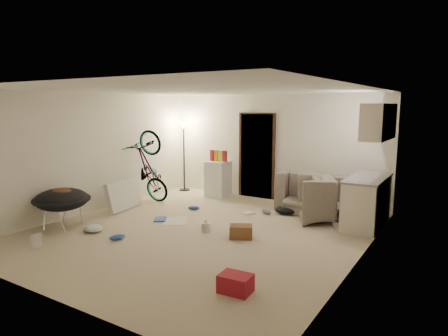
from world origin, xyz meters
The scene contains 36 objects.
floor centered at (0.00, 0.00, -0.01)m, with size 5.50×6.00×0.02m, color #C6B598.
ceiling centered at (0.00, 0.00, 2.51)m, with size 5.50×6.00×0.02m, color white.
wall_back centered at (0.00, 3.01, 1.25)m, with size 5.50×0.02×2.50m, color white.
wall_front centered at (0.00, -3.01, 1.25)m, with size 5.50×0.02×2.50m, color white.
wall_left centered at (-2.76, 0.00, 1.25)m, with size 0.02×6.00×2.50m, color white.
wall_right centered at (2.76, 0.00, 1.25)m, with size 0.02×6.00×2.50m, color white.
doorway centered at (-0.40, 2.97, 1.02)m, with size 0.85×0.10×2.04m, color black.
door_trim centered at (-0.40, 2.94, 1.02)m, with size 0.97×0.04×2.10m, color #392013.
floor_lamp centered at (-2.40, 2.65, 1.31)m, with size 0.28×0.28×1.81m.
kitchen_counter centered at (2.43, 2.00, 0.44)m, with size 0.60×1.50×0.88m, color beige.
counter_top centered at (2.43, 2.00, 0.90)m, with size 0.64×1.54×0.04m, color gray.
kitchen_uppers centered at (2.56, 2.00, 1.95)m, with size 0.38×1.40×0.65m, color beige.
sofa centered at (1.57, 2.45, 0.31)m, with size 2.13×0.83×0.62m, color #353C36.
armchair centered at (1.81, 1.92, 0.32)m, with size 0.98×0.86×0.64m, color #353C36.
bicycle centered at (-2.30, 1.18, 0.45)m, with size 0.60×1.72×0.91m, color black.
book_asset centered at (-1.72, -2.17, 0.01)m, with size 0.17×0.24×0.02m, color maroon.
mini_fridge centered at (-1.26, 2.55, 0.44)m, with size 0.52×0.52×0.88m, color white.
snack_box_0 centered at (-1.43, 2.55, 1.00)m, with size 0.10×0.07×0.30m, color maroon.
snack_box_1 centered at (-1.31, 2.55, 1.00)m, with size 0.10×0.07×0.30m, color #C58318.
snack_box_2 centered at (-1.19, 2.55, 1.00)m, with size 0.10×0.07×0.30m, color yellow.
snack_box_3 centered at (-1.07, 2.55, 1.00)m, with size 0.10×0.07×0.30m, color maroon.
saucer_chair centered at (-2.30, -1.16, 0.43)m, with size 1.03×1.03×0.73m.
hoodie centered at (-2.25, -1.19, 0.64)m, with size 0.48×0.40×0.22m, color #592F1E.
sofa_drape centered at (0.62, 2.45, 0.54)m, with size 0.56×0.46×0.28m, color black.
tv_box centered at (-2.30, 0.36, 0.32)m, with size 0.12×0.97×0.64m, color silver.
drink_case_a centered at (0.80, 0.07, 0.11)m, with size 0.38×0.27×0.22m, color brown.
drink_case_b centered at (1.73, -1.71, 0.11)m, with size 0.39×0.28×0.22m, color maroon.
juicer centered at (0.10, 0.03, 0.10)m, with size 0.16×0.16×0.23m.
newspaper centered at (-0.79, 0.26, 0.00)m, with size 0.45×0.59×0.01m, color silver.
book_blue centered at (-1.08, 0.15, 0.02)m, with size 0.23×0.31×0.03m, color #3253B5.
book_white centered at (0.17, 1.50, 0.01)m, with size 0.19×0.24×0.02m, color silver.
shoe_0 centered at (-0.98, 1.14, 0.05)m, with size 0.25×0.10×0.09m, color #3253B5.
shoe_1 centered at (0.50, 1.66, 0.06)m, with size 0.30×0.12×0.11m, color slate.
shoe_2 centered at (-0.91, -1.14, 0.05)m, with size 0.27×0.11×0.10m, color #3253B5.
clothes_lump_b centered at (0.85, 1.94, 0.08)m, with size 0.51×0.45×0.16m, color black.
clothes_lump_c centered at (-1.63, -1.03, 0.06)m, with size 0.37×0.32×0.12m, color silver.
Camera 1 is at (4.02, -5.64, 2.24)m, focal length 32.00 mm.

